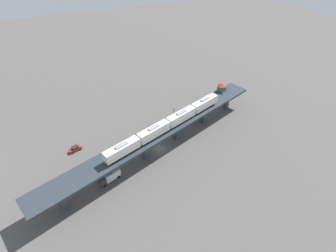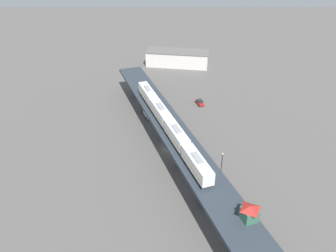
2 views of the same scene
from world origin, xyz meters
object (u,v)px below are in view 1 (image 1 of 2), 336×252
Objects in this scene: street_car_red at (75,149)px; street_lamp at (174,113)px; street_car_black at (194,117)px; subway_train at (168,124)px; street_car_white at (175,122)px; delivery_truck at (110,176)px; signal_hut at (222,87)px.

street_lamp reaches higher than street_car_red.
street_car_black is (0.06, -47.80, 0.00)m from street_car_red.
street_car_white is (11.63, -8.19, -9.86)m from subway_train.
delivery_truck reaches higher than street_car_white.
street_lamp is (-1.43, 22.81, -5.95)m from signal_hut.
signal_hut is 0.55× the size of delivery_truck.
subway_train is at bearing -110.18° from street_car_red.
signal_hut is 0.87× the size of street_car_white.
street_lamp is at bearing -6.55° from street_car_white.
signal_hut is at bearing -67.86° from delivery_truck.
street_lamp reaches higher than street_car_white.
delivery_truck is at bearing -155.91° from street_car_red.
street_car_white is (-3.47, 23.04, -9.12)m from signal_hut.
signal_hut is at bearing -81.44° from street_car_white.
street_car_black is (-3.59, 14.60, -9.12)m from signal_hut.
subway_train is 22.51m from street_car_black.
street_car_black is (11.51, -16.64, -9.86)m from subway_train.
street_lamp is (2.21, -39.59, 3.17)m from street_car_red.
street_car_white is 3.77m from street_lamp.
street_car_black is at bearing -89.93° from street_car_red.
signal_hut is 23.62m from street_lamp.
signal_hut is 0.87× the size of street_car_red.
street_car_white is at bearing 173.45° from street_lamp.
subway_train is 34.70m from signal_hut.
delivery_truck is at bearing 112.14° from signal_hut.
delivery_truck reaches higher than street_car_black.
signal_hut is 17.58m from street_car_black.
subway_train reaches higher than street_car_red.
subway_train is 11.65× the size of signal_hut.
street_lamp is (13.67, -8.42, -6.69)m from subway_train.
subway_train reaches higher than delivery_truck.
street_car_white is at bearing 98.56° from signal_hut.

